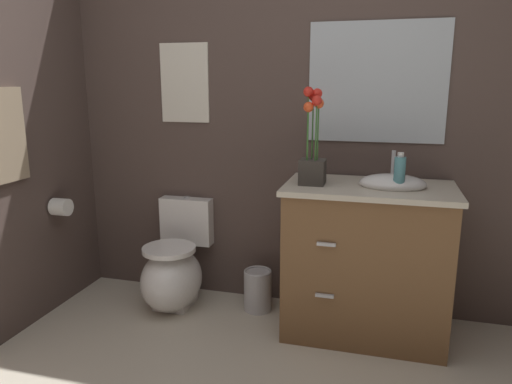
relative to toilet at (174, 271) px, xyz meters
The scene contains 10 objects.
wall_back 1.39m from the toilet, 18.06° to the left, with size 4.54×0.05×2.50m, color #4C3D38.
toilet is the anchor object (origin of this frame).
vanity_cabinet 1.24m from the toilet, ahead, with size 0.94×0.56×1.07m.
flower_vase 1.23m from the toilet, ahead, with size 0.14×0.14×0.54m.
soap_bottle 1.56m from the toilet, ahead, with size 0.06×0.06×0.20m.
trash_bin 0.56m from the toilet, ahead, with size 0.18×0.18×0.27m.
wall_poster 1.23m from the toilet, 90.00° to the left, with size 0.33×0.01×0.51m, color silver.
wall_mirror 1.74m from the toilet, 12.35° to the left, with size 0.80×0.01×0.70m, color #B2BCC6.
hanging_towel 1.29m from the toilet, 144.03° to the right, with size 0.03×0.28×0.52m, color gray.
toilet_paper_roll 0.83m from the toilet, 163.75° to the right, with size 0.11×0.11×0.11m, color white.
Camera 1 is at (0.57, -1.32, 1.45)m, focal length 33.45 mm.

